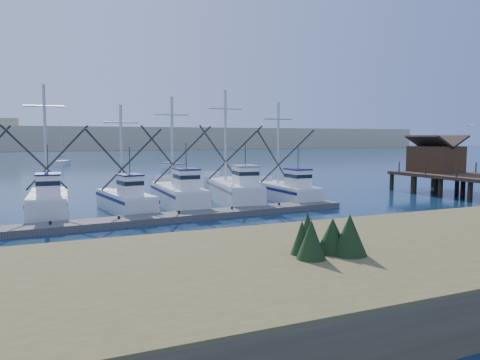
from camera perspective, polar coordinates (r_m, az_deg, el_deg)
name	(u,v)px	position (r m, az deg, el deg)	size (l,w,h in m)	color
ground	(324,230)	(28.42, 10.25, -6.01)	(500.00, 500.00, 0.00)	#0D253D
shore_bank	(294,280)	(15.85, 6.65, -12.05)	(40.00, 10.00, 1.60)	#4C422D
floating_dock	(135,221)	(30.55, -12.73, -4.86)	(31.90, 2.13, 0.43)	#59554F
timber_pier	(465,168)	(48.85, 25.74, 1.28)	(7.00, 20.00, 8.00)	black
dune_ridge	(68,138)	(233.53, -20.25, 4.79)	(360.00, 60.00, 10.00)	tan
trawler_fleet	(140,198)	(35.75, -12.14, -2.13)	(31.14, 9.87, 9.48)	silver
sailboat_near	(173,166)	(82.92, -8.17, 1.72)	(3.17, 5.81, 8.10)	silver
sailboat_far	(62,163)	(96.53, -20.84, 1.93)	(3.32, 5.06, 8.10)	silver
flying_gull	(470,125)	(44.64, 26.25, 5.99)	(0.94, 0.17, 0.17)	white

